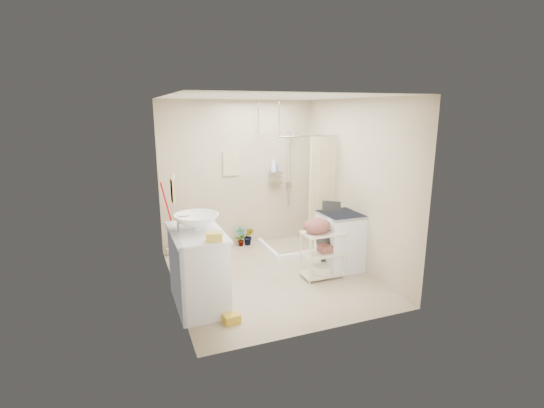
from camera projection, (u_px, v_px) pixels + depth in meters
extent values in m
plane|color=tan|center=(271.00, 276.00, 5.90)|extent=(3.20, 3.20, 0.00)
cube|color=silver|center=(270.00, 97.00, 5.29)|extent=(2.80, 3.20, 0.04)
cube|color=#BCAE92|center=(239.00, 174.00, 7.05)|extent=(2.80, 0.04, 2.60)
cube|color=#BCAE92|center=(324.00, 220.00, 4.15)|extent=(2.80, 0.04, 2.60)
cube|color=#BCAE92|center=(170.00, 199.00, 5.11)|extent=(0.04, 3.20, 2.60)
cube|color=#BCAE92|center=(355.00, 185.00, 6.09)|extent=(0.04, 3.20, 2.60)
cube|color=silver|center=(198.00, 268.00, 4.95)|extent=(0.63, 1.12, 0.98)
imported|color=white|center=(197.00, 222.00, 4.89)|extent=(0.69, 0.69, 0.19)
cube|color=gold|center=(214.00, 237.00, 4.46)|extent=(0.21, 0.19, 0.10)
cube|color=gold|center=(231.00, 317.00, 4.61)|extent=(0.30, 0.25, 0.15)
imported|color=silver|center=(193.00, 250.00, 6.04)|extent=(0.69, 0.43, 0.67)
imported|color=brown|center=(241.00, 237.00, 7.16)|extent=(0.20, 0.16, 0.35)
imported|color=#93562F|center=(249.00, 236.00, 7.22)|extent=(0.23, 0.21, 0.33)
cube|color=#CDBC8E|center=(231.00, 164.00, 6.93)|extent=(0.28, 0.03, 0.42)
imported|color=white|center=(274.00, 165.00, 7.15)|extent=(0.13, 0.13, 0.27)
imported|color=#435CAD|center=(276.00, 167.00, 7.19)|extent=(0.08, 0.08, 0.18)
cube|color=silver|center=(341.00, 241.00, 6.12)|extent=(0.61, 0.63, 0.89)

